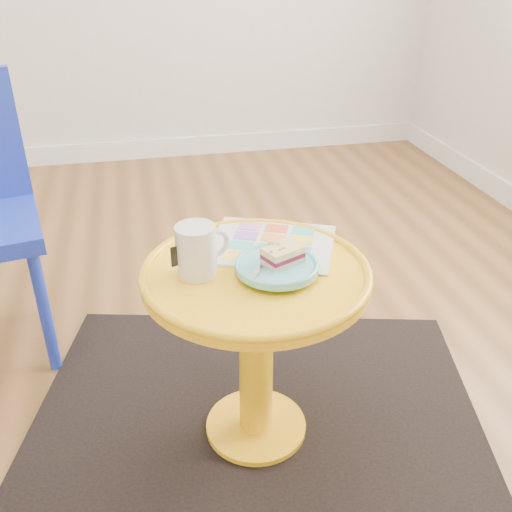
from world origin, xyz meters
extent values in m
plane|color=brown|center=(0.00, 0.00, 0.00)|extent=(4.00, 4.00, 0.00)
cube|color=white|center=(0.00, 1.99, 0.06)|extent=(4.00, 0.02, 0.12)
cube|color=black|center=(0.35, -0.45, 0.00)|extent=(1.53, 1.38, 0.01)
cylinder|color=yellow|center=(0.35, -0.45, 0.01)|extent=(0.28, 0.28, 0.02)
cylinder|color=yellow|center=(0.35, -0.45, 0.26)|extent=(0.09, 0.09, 0.48)
cylinder|color=yellow|center=(0.35, -0.45, 0.52)|extent=(0.56, 0.56, 0.03)
cylinder|color=#1B31B5|center=(-0.23, -0.04, 0.21)|extent=(0.04, 0.04, 0.42)
cylinder|color=#1B31B5|center=(-0.29, 0.27, 0.21)|extent=(0.04, 0.04, 0.42)
cube|color=silver|center=(0.42, -0.33, 0.53)|extent=(0.40, 0.37, 0.01)
cylinder|color=silver|center=(0.21, -0.44, 0.59)|extent=(0.10, 0.10, 0.13)
torus|color=silver|center=(0.26, -0.42, 0.60)|extent=(0.07, 0.04, 0.07)
cylinder|color=#D1B78C|center=(0.21, -0.44, 0.65)|extent=(0.09, 0.09, 0.01)
cylinder|color=#60C2CB|center=(0.40, -0.48, 0.54)|extent=(0.08, 0.08, 0.01)
cylinder|color=#60C2CB|center=(0.40, -0.48, 0.55)|extent=(0.20, 0.20, 0.02)
cube|color=#D3BC8C|center=(0.41, -0.47, 0.56)|extent=(0.11, 0.09, 0.01)
cube|color=maroon|center=(0.41, -0.47, 0.58)|extent=(0.11, 0.09, 0.01)
cube|color=#EADB8C|center=(0.41, -0.47, 0.59)|extent=(0.11, 0.09, 0.02)
cube|color=silver|center=(0.35, -0.49, 0.56)|extent=(0.07, 0.10, 0.00)
cube|color=silver|center=(0.39, -0.44, 0.56)|extent=(0.03, 0.04, 0.00)
camera|label=1|loc=(0.09, -1.62, 1.23)|focal=40.00mm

